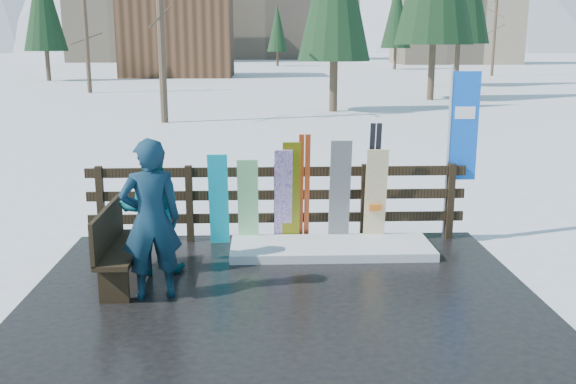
{
  "coord_description": "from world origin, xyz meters",
  "views": [
    {
      "loc": [
        -0.21,
        -7.04,
        2.95
      ],
      "look_at": [
        0.11,
        1.0,
        1.1
      ],
      "focal_mm": 40.0,
      "sensor_mm": 36.0,
      "label": 1
    }
  ],
  "objects_px": {
    "snowboard_3": "(283,197)",
    "rental_flag": "(460,133)",
    "snowboard_1": "(248,202)",
    "snowboard_0": "(219,200)",
    "snowboard_4": "(340,193)",
    "snowboard_5": "(376,197)",
    "person_front": "(151,220)",
    "person_back": "(151,210)",
    "bench": "(117,244)",
    "snowboard_2": "(291,193)"
  },
  "relations": [
    {
      "from": "bench",
      "to": "snowboard_2",
      "type": "distance_m",
      "value": 2.66
    },
    {
      "from": "bench",
      "to": "snowboard_1",
      "type": "relative_size",
      "value": 1.15
    },
    {
      "from": "bench",
      "to": "snowboard_5",
      "type": "height_order",
      "value": "snowboard_5"
    },
    {
      "from": "bench",
      "to": "rental_flag",
      "type": "bearing_deg",
      "value": 20.71
    },
    {
      "from": "snowboard_2",
      "to": "person_back",
      "type": "bearing_deg",
      "value": -149.92
    },
    {
      "from": "snowboard_5",
      "to": "person_front",
      "type": "xyz_separation_m",
      "value": [
        -2.91,
        -1.95,
        0.22
      ]
    },
    {
      "from": "snowboard_2",
      "to": "person_back",
      "type": "relative_size",
      "value": 0.96
    },
    {
      "from": "snowboard_3",
      "to": "rental_flag",
      "type": "height_order",
      "value": "rental_flag"
    },
    {
      "from": "snowboard_0",
      "to": "rental_flag",
      "type": "xyz_separation_m",
      "value": [
        3.56,
        0.27,
        0.92
      ]
    },
    {
      "from": "person_back",
      "to": "bench",
      "type": "bearing_deg",
      "value": 44.01
    },
    {
      "from": "snowboard_0",
      "to": "snowboard_3",
      "type": "xyz_separation_m",
      "value": [
        0.93,
        0.0,
        0.03
      ]
    },
    {
      "from": "snowboard_5",
      "to": "person_back",
      "type": "bearing_deg",
      "value": -160.91
    },
    {
      "from": "snowboard_4",
      "to": "person_front",
      "type": "height_order",
      "value": "person_front"
    },
    {
      "from": "snowboard_1",
      "to": "snowboard_4",
      "type": "bearing_deg",
      "value": 0.0
    },
    {
      "from": "snowboard_2",
      "to": "snowboard_1",
      "type": "bearing_deg",
      "value": 180.0
    },
    {
      "from": "snowboard_3",
      "to": "person_front",
      "type": "relative_size",
      "value": 0.79
    },
    {
      "from": "snowboard_1",
      "to": "person_back",
      "type": "height_order",
      "value": "person_back"
    },
    {
      "from": "rental_flag",
      "to": "snowboard_2",
      "type": "bearing_deg",
      "value": -173.86
    },
    {
      "from": "snowboard_3",
      "to": "person_back",
      "type": "xyz_separation_m",
      "value": [
        -1.72,
        -1.06,
        0.1
      ]
    },
    {
      "from": "snowboard_3",
      "to": "rental_flag",
      "type": "distance_m",
      "value": 2.78
    },
    {
      "from": "snowboard_2",
      "to": "snowboard_5",
      "type": "bearing_deg",
      "value": 0.0
    },
    {
      "from": "person_front",
      "to": "person_back",
      "type": "height_order",
      "value": "person_front"
    },
    {
      "from": "snowboard_1",
      "to": "rental_flag",
      "type": "bearing_deg",
      "value": 4.92
    },
    {
      "from": "bench",
      "to": "snowboard_1",
      "type": "distance_m",
      "value": 2.17
    },
    {
      "from": "snowboard_0",
      "to": "snowboard_2",
      "type": "height_order",
      "value": "snowboard_2"
    },
    {
      "from": "person_front",
      "to": "rental_flag",
      "type": "bearing_deg",
      "value": -167.81
    },
    {
      "from": "snowboard_4",
      "to": "snowboard_5",
      "type": "relative_size",
      "value": 1.1
    },
    {
      "from": "snowboard_1",
      "to": "rental_flag",
      "type": "height_order",
      "value": "rental_flag"
    },
    {
      "from": "snowboard_1",
      "to": "snowboard_5",
      "type": "relative_size",
      "value": 0.91
    },
    {
      "from": "person_front",
      "to": "snowboard_1",
      "type": "bearing_deg",
      "value": -134.15
    },
    {
      "from": "snowboard_1",
      "to": "snowboard_0",
      "type": "bearing_deg",
      "value": 180.0
    },
    {
      "from": "snowboard_0",
      "to": "snowboard_1",
      "type": "relative_size",
      "value": 1.07
    },
    {
      "from": "snowboard_4",
      "to": "person_front",
      "type": "relative_size",
      "value": 0.84
    },
    {
      "from": "snowboard_5",
      "to": "snowboard_0",
      "type": "bearing_deg",
      "value": 180.0
    },
    {
      "from": "rental_flag",
      "to": "snowboard_4",
      "type": "bearing_deg",
      "value": -171.48
    },
    {
      "from": "bench",
      "to": "snowboard_3",
      "type": "bearing_deg",
      "value": 36.01
    },
    {
      "from": "snowboard_1",
      "to": "rental_flag",
      "type": "relative_size",
      "value": 0.5
    },
    {
      "from": "snowboard_4",
      "to": "snowboard_5",
      "type": "distance_m",
      "value": 0.53
    },
    {
      "from": "snowboard_5",
      "to": "person_back",
      "type": "relative_size",
      "value": 0.87
    },
    {
      "from": "snowboard_3",
      "to": "rental_flag",
      "type": "xyz_separation_m",
      "value": [
        2.62,
        0.27,
        0.89
      ]
    },
    {
      "from": "snowboard_2",
      "to": "snowboard_4",
      "type": "relative_size",
      "value": 1.0
    },
    {
      "from": "snowboard_4",
      "to": "snowboard_0",
      "type": "bearing_deg",
      "value": -180.0
    },
    {
      "from": "bench",
      "to": "snowboard_3",
      "type": "xyz_separation_m",
      "value": [
        2.07,
        1.5,
        0.2
      ]
    },
    {
      "from": "snowboard_5",
      "to": "person_front",
      "type": "bearing_deg",
      "value": -146.16
    },
    {
      "from": "snowboard_1",
      "to": "snowboard_5",
      "type": "distance_m",
      "value": 1.86
    },
    {
      "from": "snowboard_1",
      "to": "snowboard_2",
      "type": "height_order",
      "value": "snowboard_2"
    },
    {
      "from": "bench",
      "to": "person_front",
      "type": "distance_m",
      "value": 0.79
    },
    {
      "from": "snowboard_4",
      "to": "rental_flag",
      "type": "height_order",
      "value": "rental_flag"
    },
    {
      "from": "snowboard_2",
      "to": "person_back",
      "type": "xyz_separation_m",
      "value": [
        -1.83,
        -1.06,
        0.05
      ]
    },
    {
      "from": "snowboard_0",
      "to": "snowboard_3",
      "type": "distance_m",
      "value": 0.93
    }
  ]
}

